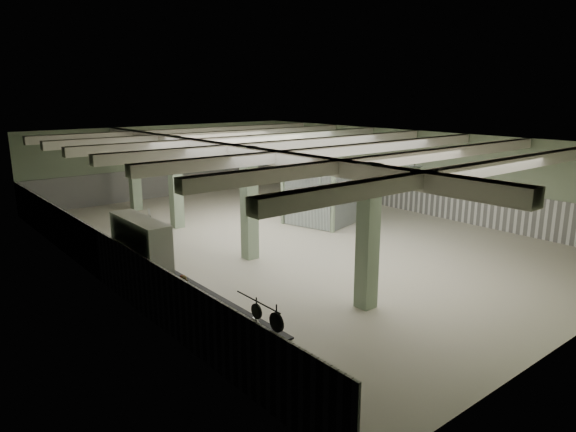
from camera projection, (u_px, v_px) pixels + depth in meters
floor at (290, 238)px, 18.87m from camera, size 20.00×20.00×0.00m
ceiling at (290, 139)px, 18.02m from camera, size 14.00×20.00×0.02m
wall_back at (165, 161)px, 25.99m from camera, size 14.00×0.02×3.60m
wall_left at (95, 219)px, 14.15m from camera, size 0.02×20.00×3.60m
wall_right at (412, 171)px, 22.74m from camera, size 0.02×20.00×3.60m
wainscot_left at (99, 255)px, 14.42m from camera, size 0.05×19.90×1.50m
wainscot_right at (411, 195)px, 22.97m from camera, size 0.05×19.90×1.50m
wainscot_back at (167, 182)px, 26.21m from camera, size 13.90×0.05×1.50m
girder at (231, 151)px, 16.54m from camera, size 0.45×19.90×0.40m
beam_a at (487, 168)px, 12.41m from camera, size 13.90×0.35×0.32m
beam_b at (404, 158)px, 14.29m from camera, size 13.90×0.35×0.32m
beam_c at (341, 151)px, 16.18m from camera, size 13.90×0.35×0.32m
beam_d at (290, 144)px, 18.06m from camera, size 13.90×0.35×0.32m
beam_e at (250, 140)px, 19.95m from camera, size 13.90×0.35×0.32m
beam_f at (216, 135)px, 21.83m from camera, size 13.90×0.35×0.32m
beam_g at (188, 132)px, 23.72m from camera, size 13.90×0.35×0.32m
column_a at (368, 237)px, 12.39m from camera, size 0.42×0.42×3.60m
column_b at (249, 203)px, 16.16m from camera, size 0.42×0.42×3.60m
column_c at (176, 182)px, 19.93m from camera, size 0.42×0.42×3.60m
column_d at (134, 171)px, 22.95m from camera, size 0.42×0.42×3.60m
hook_rail at (258, 302)px, 8.45m from camera, size 0.02×1.20×0.02m
pendant_front at (414, 170)px, 14.69m from camera, size 0.44×0.44×0.22m
pendant_mid at (292, 153)px, 18.83m from camera, size 0.44×0.44×0.22m
pendant_back at (220, 143)px, 22.60m from camera, size 0.44×0.44×0.22m
prep_counter at (200, 318)px, 11.07m from camera, size 0.92×5.27×0.91m
pitcher_near at (159, 269)px, 12.40m from camera, size 0.24×0.27×0.30m
pitcher_far at (255, 324)px, 9.53m from camera, size 0.21×0.23×0.25m
veg_colander at (179, 282)px, 11.66m from camera, size 0.53×0.53×0.22m
orange_bowl at (161, 272)px, 12.50m from camera, size 0.28×0.28×0.09m
skillet_near at (277, 322)px, 8.21m from camera, size 0.04×0.33×0.33m
skillet_far at (257, 311)px, 8.62m from camera, size 0.04×0.27×0.27m
walkin_cooler at (143, 261)px, 12.87m from camera, size 0.95×2.39×2.19m
guard_booth at (326, 181)px, 20.95m from camera, size 3.64×3.31×2.46m
filing_cabinet at (364, 201)px, 21.88m from camera, size 0.64×0.75×1.39m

